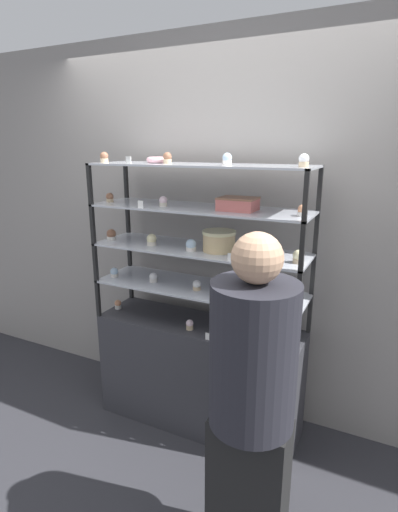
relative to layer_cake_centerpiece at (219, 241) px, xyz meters
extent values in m
plane|color=#2D2D33|center=(-0.14, 0.01, -1.32)|extent=(20.00, 20.00, 0.00)
cube|color=gray|center=(-0.14, 0.36, -0.02)|extent=(8.00, 0.05, 2.60)
cube|color=#333338|center=(-0.14, 0.01, -0.95)|extent=(1.37, 0.41, 0.75)
cube|color=black|center=(-0.81, 0.20, -0.45)|extent=(0.02, 0.02, 0.26)
cube|color=black|center=(0.53, 0.20, -0.45)|extent=(0.02, 0.02, 0.26)
cube|color=black|center=(-0.81, -0.18, -0.45)|extent=(0.02, 0.02, 0.26)
cube|color=black|center=(0.53, -0.18, -0.45)|extent=(0.02, 0.02, 0.26)
cube|color=#B7BCC6|center=(-0.14, 0.01, -0.33)|extent=(1.37, 0.41, 0.01)
cube|color=black|center=(-0.81, 0.20, -0.19)|extent=(0.02, 0.02, 0.26)
cube|color=black|center=(0.53, 0.20, -0.19)|extent=(0.02, 0.02, 0.26)
cube|color=black|center=(-0.81, -0.18, -0.19)|extent=(0.02, 0.02, 0.26)
cube|color=black|center=(0.53, -0.18, -0.19)|extent=(0.02, 0.02, 0.26)
cube|color=#B7BCC6|center=(-0.14, 0.01, -0.07)|extent=(1.37, 0.41, 0.01)
cube|color=black|center=(-0.81, 0.20, 0.06)|extent=(0.02, 0.02, 0.26)
cube|color=black|center=(0.53, 0.20, 0.06)|extent=(0.02, 0.02, 0.26)
cube|color=black|center=(-0.81, -0.18, 0.06)|extent=(0.02, 0.02, 0.26)
cube|color=black|center=(0.53, -0.18, 0.06)|extent=(0.02, 0.02, 0.26)
cube|color=#B7BCC6|center=(-0.14, 0.01, 0.19)|extent=(1.37, 0.41, 0.01)
cube|color=black|center=(-0.81, 0.20, 0.32)|extent=(0.02, 0.02, 0.26)
cube|color=black|center=(0.53, 0.20, 0.32)|extent=(0.02, 0.02, 0.26)
cube|color=black|center=(-0.81, -0.18, 0.32)|extent=(0.02, 0.02, 0.26)
cube|color=black|center=(0.53, -0.18, 0.32)|extent=(0.02, 0.02, 0.26)
cube|color=#B7BCC6|center=(-0.14, 0.01, 0.44)|extent=(1.37, 0.41, 0.01)
cylinder|color=#DBBC84|center=(0.00, 0.00, -0.01)|extent=(0.20, 0.20, 0.11)
cylinder|color=#F4EAB2|center=(0.00, 0.00, 0.05)|extent=(0.20, 0.20, 0.02)
cube|color=#C66660|center=(0.12, 0.00, 0.23)|extent=(0.21, 0.17, 0.06)
cube|color=#8C5B42|center=(0.12, 0.00, 0.26)|extent=(0.22, 0.17, 0.01)
cylinder|color=white|center=(-0.77, -0.02, -0.56)|extent=(0.04, 0.04, 0.03)
sphere|color=#E5996B|center=(-0.77, -0.02, -0.53)|extent=(0.05, 0.05, 0.05)
cylinder|color=#CCB28C|center=(-0.15, -0.10, -0.56)|extent=(0.04, 0.04, 0.03)
sphere|color=silver|center=(-0.15, -0.10, -0.53)|extent=(0.05, 0.05, 0.05)
cylinder|color=white|center=(0.50, -0.04, -0.56)|extent=(0.04, 0.04, 0.03)
sphere|color=white|center=(0.50, -0.04, -0.53)|extent=(0.05, 0.05, 0.05)
cube|color=white|center=(0.01, -0.18, -0.55)|extent=(0.04, 0.00, 0.04)
cylinder|color=white|center=(-0.75, -0.07, -0.31)|extent=(0.05, 0.05, 0.02)
sphere|color=silver|center=(-0.75, -0.07, -0.28)|extent=(0.05, 0.05, 0.05)
cylinder|color=white|center=(-0.45, -0.04, -0.31)|extent=(0.05, 0.05, 0.02)
sphere|color=white|center=(-0.45, -0.04, -0.28)|extent=(0.05, 0.05, 0.05)
cylinder|color=#CCB28C|center=(-0.13, -0.05, -0.31)|extent=(0.05, 0.05, 0.02)
sphere|color=white|center=(-0.13, -0.05, -0.28)|extent=(0.05, 0.05, 0.05)
cylinder|color=white|center=(0.17, -0.04, -0.31)|extent=(0.05, 0.05, 0.02)
sphere|color=white|center=(0.17, -0.04, -0.28)|extent=(0.05, 0.05, 0.05)
cylinder|color=beige|center=(0.48, -0.10, -0.31)|extent=(0.05, 0.05, 0.02)
sphere|color=#F4EAB2|center=(0.48, -0.10, -0.28)|extent=(0.05, 0.05, 0.05)
cube|color=white|center=(0.05, -0.18, -0.30)|extent=(0.04, 0.00, 0.04)
cylinder|color=white|center=(-0.77, -0.05, -0.05)|extent=(0.06, 0.06, 0.02)
sphere|color=#8C5B42|center=(-0.77, -0.05, -0.02)|extent=(0.06, 0.06, 0.06)
cylinder|color=beige|center=(-0.44, -0.06, -0.05)|extent=(0.06, 0.06, 0.02)
sphere|color=#F4EAB2|center=(-0.44, -0.06, -0.02)|extent=(0.06, 0.06, 0.06)
cylinder|color=white|center=(-0.15, -0.08, -0.05)|extent=(0.06, 0.06, 0.02)
sphere|color=silver|center=(-0.15, -0.08, -0.02)|extent=(0.06, 0.06, 0.06)
cylinder|color=white|center=(0.19, -0.08, -0.05)|extent=(0.06, 0.06, 0.02)
sphere|color=white|center=(0.19, -0.08, -0.02)|extent=(0.06, 0.06, 0.06)
cylinder|color=#CCB28C|center=(0.49, -0.05, -0.05)|extent=(0.06, 0.06, 0.02)
sphere|color=#F4EAB2|center=(0.49, -0.05, -0.02)|extent=(0.06, 0.06, 0.06)
cube|color=white|center=(0.15, -0.18, -0.04)|extent=(0.04, 0.00, 0.04)
cylinder|color=#CCB28C|center=(-0.77, -0.05, 0.20)|extent=(0.05, 0.05, 0.02)
sphere|color=#8C5B42|center=(-0.77, -0.05, 0.23)|extent=(0.05, 0.05, 0.05)
cylinder|color=beige|center=(-0.36, -0.05, 0.20)|extent=(0.05, 0.05, 0.02)
sphere|color=silver|center=(-0.36, -0.05, 0.23)|extent=(0.05, 0.05, 0.05)
cylinder|color=white|center=(0.49, -0.04, 0.20)|extent=(0.05, 0.05, 0.02)
sphere|color=#E5996B|center=(0.49, -0.04, 0.23)|extent=(0.05, 0.05, 0.05)
cube|color=white|center=(-0.44, -0.18, 0.22)|extent=(0.04, 0.00, 0.04)
cylinder|color=#CCB28C|center=(-0.76, -0.09, 0.46)|extent=(0.05, 0.05, 0.03)
sphere|color=#8C5B42|center=(-0.76, -0.09, 0.49)|extent=(0.05, 0.05, 0.05)
cylinder|color=#CCB28C|center=(-0.33, -0.02, 0.46)|extent=(0.05, 0.05, 0.03)
sphere|color=#8C5B42|center=(-0.33, -0.02, 0.49)|extent=(0.05, 0.05, 0.05)
cylinder|color=white|center=(0.07, -0.06, 0.46)|extent=(0.05, 0.05, 0.03)
sphere|color=silver|center=(0.07, -0.06, 0.49)|extent=(0.05, 0.05, 0.05)
cylinder|color=#CCB28C|center=(0.49, -0.07, 0.46)|extent=(0.05, 0.05, 0.03)
sphere|color=white|center=(0.49, -0.07, 0.49)|extent=(0.05, 0.05, 0.05)
cube|color=white|center=(-0.51, -0.18, 0.47)|extent=(0.04, 0.00, 0.04)
torus|color=#EFB2BC|center=(-0.43, 0.03, 0.47)|extent=(0.15, 0.15, 0.04)
cube|color=black|center=(0.47, -0.73, -0.96)|extent=(0.35, 0.19, 0.73)
cylinder|color=#26262D|center=(0.47, -0.73, -0.28)|extent=(0.36, 0.36, 0.63)
sphere|color=tan|center=(0.47, -0.73, 0.14)|extent=(0.21, 0.21, 0.21)
camera|label=1|loc=(0.92, -2.16, 0.56)|focal=28.00mm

